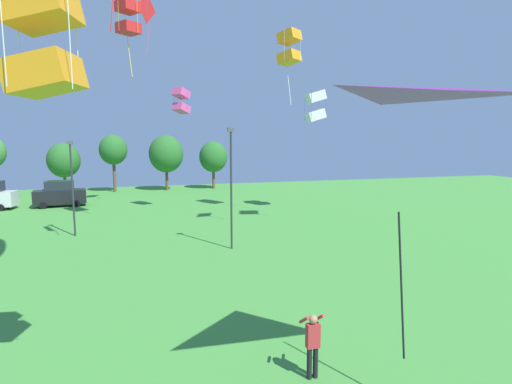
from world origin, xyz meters
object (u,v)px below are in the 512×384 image
kite_flying_10 (315,106)px  kite_flying_11 (128,18)px  kite_flying_9 (147,10)px  treeline_tree_4 (166,154)px  treeline_tree_5 (213,157)px  kite_flying_5 (380,157)px  kite_flying_3 (181,101)px  treeline_tree_2 (64,160)px  kite_flying_4 (43,41)px  treeline_tree_3 (113,150)px  light_post_1 (231,182)px  kite_flying_6 (289,48)px  parked_car_second_from_left (60,194)px  light_post_0 (72,183)px  person_standing_far_right (313,341)px

kite_flying_10 → kite_flying_11: size_ratio=0.55×
kite_flying_9 → treeline_tree_4: bearing=81.1°
treeline_tree_5 → kite_flying_11: bearing=-114.4°
kite_flying_10 → kite_flying_5: bearing=-111.4°
kite_flying_3 → kite_flying_10: size_ratio=0.80×
treeline_tree_2 → kite_flying_4: bearing=-81.4°
kite_flying_9 → treeline_tree_3: bearing=104.4°
light_post_1 → kite_flying_11: bearing=125.1°
kite_flying_6 → treeline_tree_5: bearing=96.9°
parked_car_second_from_left → light_post_0: 14.01m
kite_flying_3 → parked_car_second_from_left: 15.43m
light_post_0 → treeline_tree_5: bearing=59.4°
kite_flying_9 → kite_flying_11: kite_flying_9 is taller
person_standing_far_right → treeline_tree_2: size_ratio=0.30×
kite_flying_5 → parked_car_second_from_left: bearing=111.6°
kite_flying_5 → treeline_tree_3: bearing=101.2°
light_post_1 → kite_flying_4: bearing=-118.2°
kite_flying_3 → treeline_tree_5: kite_flying_3 is taller
treeline_tree_5 → kite_flying_6: bearing=-83.1°
kite_flying_3 → kite_flying_11: 8.44m
kite_flying_4 → kite_flying_9: bearing=83.5°
kite_flying_5 → light_post_0: 22.19m
light_post_0 → treeline_tree_2: bearing=99.8°
parked_car_second_from_left → treeline_tree_4: (10.90, 10.15, 3.42)m
kite_flying_10 → light_post_0: 20.51m
kite_flying_4 → kite_flying_10: bearing=53.7°
kite_flying_6 → treeline_tree_2: kite_flying_6 is taller
kite_flying_10 → treeline_tree_3: kite_flying_10 is taller
person_standing_far_right → parked_car_second_from_left: parked_car_second_from_left is taller
kite_flying_6 → treeline_tree_5: size_ratio=0.96×
kite_flying_6 → kite_flying_11: size_ratio=1.19×
kite_flying_10 → treeline_tree_3: 27.05m
kite_flying_3 → light_post_1: (1.29, -13.09, -5.81)m
light_post_1 → treeline_tree_3: 31.03m
kite_flying_9 → kite_flying_10: kite_flying_9 is taller
kite_flying_3 → kite_flying_9: kite_flying_9 is taller
kite_flying_9 → light_post_0: bearing=-123.2°
kite_flying_9 → kite_flying_5: bearing=-80.6°
kite_flying_5 → light_post_0: bearing=117.2°
treeline_tree_2 → kite_flying_10: bearing=-41.9°
kite_flying_5 → kite_flying_6: 24.78m
kite_flying_11 → parked_car_second_from_left: kite_flying_11 is taller
kite_flying_11 → person_standing_far_right: bearing=-78.0°
kite_flying_9 → light_post_1: size_ratio=0.71×
kite_flying_3 → kite_flying_10: bearing=-15.1°
person_standing_far_right → kite_flying_6: (8.06, 22.40, 12.85)m
kite_flying_4 → kite_flying_3: bearing=77.7°
person_standing_far_right → parked_car_second_from_left: (-11.42, 32.90, 0.19)m
kite_flying_6 → parked_car_second_from_left: size_ratio=1.25×
kite_flying_3 → treeline_tree_2: 22.71m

